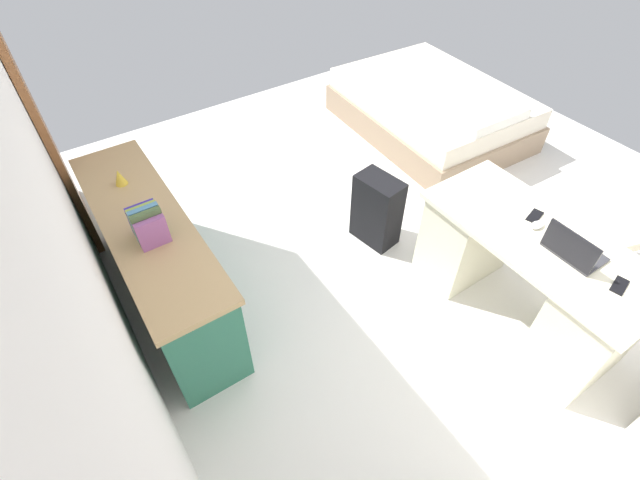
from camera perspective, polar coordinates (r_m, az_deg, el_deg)
name	(u,v)px	position (r m, az deg, el deg)	size (l,w,h in m)	color
ground_plane	(399,227)	(3.92, 9.84, 1.63)	(5.51, 5.51, 0.00)	silver
wall_back	(43,191)	(2.32, -31.49, 5.29)	(4.19, 0.10, 2.83)	white
door_wooden	(36,114)	(3.86, -32.11, 13.21)	(0.88, 0.05, 2.04)	brown
desk	(524,274)	(3.28, 24.21, -3.94)	(1.44, 0.67, 0.74)	beige
office_chair	(619,227)	(3.89, 33.39, 1.35)	(0.58, 0.58, 0.94)	black
credenza	(159,261)	(3.25, -19.60, -2.52)	(1.80, 0.48, 0.77)	#2D7056
bed	(431,109)	(5.09, 13.81, 15.64)	(1.96, 1.48, 0.58)	gray
suitcase_black	(377,210)	(3.59, 7.15, 3.73)	(0.36, 0.22, 0.60)	black
laptop	(573,250)	(2.96, 29.16, -1.06)	(0.31, 0.22, 0.21)	#333338
computer_mouse	(537,225)	(3.08, 25.64, 1.71)	(0.06, 0.10, 0.03)	white
cell_phone_near_laptop	(620,286)	(2.96, 33.48, -4.80)	(0.07, 0.14, 0.01)	black
cell_phone_by_mouse	(535,216)	(3.16, 25.37, 2.73)	(0.07, 0.14, 0.01)	black
book_row	(148,224)	(2.79, -20.80, 1.90)	(0.20, 0.17, 0.23)	#94538F
figurine_small	(119,177)	(3.30, -23.88, 7.22)	(0.08, 0.08, 0.11)	gold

